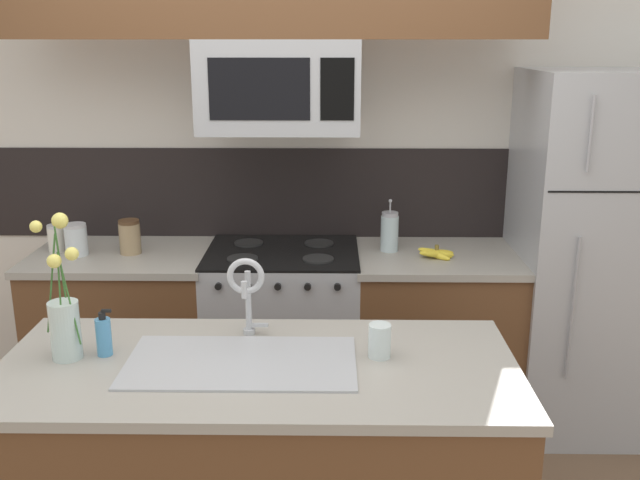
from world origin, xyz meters
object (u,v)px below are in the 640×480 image
(sink_faucet, at_px, (247,286))
(refrigerator, at_px, (603,255))
(stove_range, at_px, (283,336))
(dish_soap_bottle, at_px, (104,336))
(storage_jar_tall, at_px, (57,238))
(french_press, at_px, (390,232))
(microwave, at_px, (279,86))
(storage_jar_medium, at_px, (76,240))
(banana_bunch, at_px, (437,254))
(drinking_glass, at_px, (380,341))
(flower_vase, at_px, (65,321))
(storage_jar_short, at_px, (130,237))

(sink_faucet, bearing_deg, refrigerator, 32.80)
(stove_range, relative_size, dish_soap_bottle, 5.64)
(storage_jar_tall, height_order, french_press, french_press)
(microwave, xyz_separation_m, storage_jar_medium, (-1.02, -0.02, -0.74))
(banana_bunch, relative_size, drinking_glass, 1.63)
(storage_jar_tall, xyz_separation_m, banana_bunch, (1.90, -0.09, -0.05))
(flower_vase, bearing_deg, storage_jar_short, 95.44)
(storage_jar_medium, bearing_deg, storage_jar_tall, 149.98)
(storage_jar_medium, bearing_deg, sink_faucet, -46.35)
(dish_soap_bottle, bearing_deg, flower_vase, -168.76)
(storage_jar_short, xyz_separation_m, french_press, (1.30, 0.07, 0.01))
(microwave, height_order, flower_vase, microwave)
(microwave, distance_m, dish_soap_bottle, 1.49)
(refrigerator, bearing_deg, sink_faucet, -147.20)
(microwave, relative_size, banana_bunch, 3.93)
(dish_soap_bottle, bearing_deg, drinking_glass, -0.14)
(storage_jar_tall, height_order, storage_jar_short, storage_jar_short)
(storage_jar_tall, bearing_deg, french_press, 0.92)
(sink_faucet, height_order, dish_soap_bottle, sink_faucet)
(banana_bunch, relative_size, flower_vase, 0.39)
(microwave, distance_m, storage_jar_medium, 1.26)
(sink_faucet, bearing_deg, flower_vase, -164.31)
(microwave, distance_m, sink_faucet, 1.20)
(storage_jar_tall, bearing_deg, refrigerator, -0.27)
(storage_jar_tall, relative_size, storage_jar_medium, 0.85)
(storage_jar_medium, bearing_deg, stove_range, 2.24)
(storage_jar_tall, bearing_deg, sink_faucet, -44.82)
(refrigerator, distance_m, storage_jar_short, 2.36)
(flower_vase, bearing_deg, dish_soap_bottle, 11.24)
(microwave, bearing_deg, storage_jar_medium, -178.94)
(french_press, bearing_deg, refrigerator, -2.15)
(microwave, distance_m, flower_vase, 1.52)
(french_press, height_order, dish_soap_bottle, french_press)
(banana_bunch, xyz_separation_m, flower_vase, (-1.40, -1.15, 0.11))
(refrigerator, bearing_deg, stove_range, -179.29)
(storage_jar_medium, bearing_deg, french_press, 3.67)
(banana_bunch, relative_size, dish_soap_bottle, 1.15)
(microwave, distance_m, banana_bunch, 1.10)
(french_press, bearing_deg, storage_jar_tall, -179.08)
(dish_soap_bottle, bearing_deg, storage_jar_medium, 113.11)
(banana_bunch, height_order, dish_soap_bottle, dish_soap_bottle)
(banana_bunch, bearing_deg, dish_soap_bottle, -138.72)
(banana_bunch, bearing_deg, refrigerator, 5.52)
(french_press, bearing_deg, microwave, -171.44)
(stove_range, height_order, microwave, microwave)
(refrigerator, distance_m, flower_vase, 2.57)
(refrigerator, distance_m, dish_soap_bottle, 2.45)
(stove_range, relative_size, flower_vase, 1.91)
(microwave, height_order, dish_soap_bottle, microwave)
(storage_jar_short, relative_size, flower_vase, 0.35)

